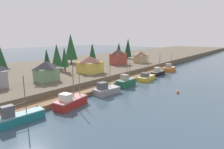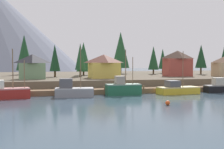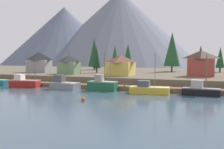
{
  "view_description": "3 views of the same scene",
  "coord_description": "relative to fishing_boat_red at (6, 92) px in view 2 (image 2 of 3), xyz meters",
  "views": [
    {
      "loc": [
        -45.32,
        -32.69,
        14.49
      ],
      "look_at": [
        -1.5,
        3.24,
        3.07
      ],
      "focal_mm": 30.13,
      "sensor_mm": 36.0,
      "label": 1
    },
    {
      "loc": [
        -16.41,
        -56.78,
        6.43
      ],
      "look_at": [
        -1.65,
        3.87,
        3.72
      ],
      "focal_mm": 48.19,
      "sensor_mm": 36.0,
      "label": 2
    },
    {
      "loc": [
        23.9,
        -58.73,
        7.99
      ],
      "look_at": [
        -0.35,
        3.53,
        3.36
      ],
      "focal_mm": 44.08,
      "sensor_mm": 36.0,
      "label": 3
    }
  ],
  "objects": [
    {
      "name": "ground_plane",
      "position": [
        21.97,
        22.26,
        -1.64
      ],
      "size": [
        400.0,
        400.0,
        1.0
      ],
      "primitive_type": "cube",
      "color": "#384C5B"
    },
    {
      "name": "dock",
      "position": [
        21.97,
        4.24,
        -0.64
      ],
      "size": [
        80.0,
        4.0,
        1.6
      ],
      "color": "brown",
      "rests_on": "ground_plane"
    },
    {
      "name": "shoreline_bank",
      "position": [
        21.97,
        34.26,
        0.11
      ],
      "size": [
        400.0,
        56.0,
        2.5
      ],
      "primitive_type": "cube",
      "color": "brown",
      "rests_on": "ground_plane"
    },
    {
      "name": "fishing_boat_red",
      "position": [
        0.0,
        0.0,
        0.0
      ],
      "size": [
        7.79,
        4.12,
        8.63
      ],
      "rotation": [
        0.0,
        0.0,
        0.16
      ],
      "color": "maroon",
      "rests_on": "ground_plane"
    },
    {
      "name": "fishing_boat_grey",
      "position": [
        11.53,
        0.15,
        -0.03
      ],
      "size": [
        7.22,
        3.94,
        8.97
      ],
      "rotation": [
        0.0,
        0.0,
        -0.11
      ],
      "color": "gray",
      "rests_on": "ground_plane"
    },
    {
      "name": "fishing_boat_green",
      "position": [
        21.17,
        0.77,
        0.16
      ],
      "size": [
        6.58,
        2.7,
        8.71
      ],
      "rotation": [
        0.0,
        0.0,
        0.0
      ],
      "color": "#1E5B3D",
      "rests_on": "ground_plane"
    },
    {
      "name": "fishing_boat_yellow",
      "position": [
        32.18,
        0.11,
        -0.21
      ],
      "size": [
        8.45,
        3.92,
        8.49
      ],
      "rotation": [
        0.0,
        0.0,
        0.1
      ],
      "color": "gold",
      "rests_on": "ground_plane"
    },
    {
      "name": "fishing_boat_black",
      "position": [
        42.56,
        0.81,
        -0.07
      ],
      "size": [
        7.34,
        2.66,
        8.17
      ],
      "rotation": [
        0.0,
        0.0,
        -0.03
      ],
      "color": "black",
      "rests_on": "ground_plane"
    },
    {
      "name": "house_green",
      "position": [
        4.13,
        15.23,
        4.2
      ],
      "size": [
        5.97,
        4.46,
        5.56
      ],
      "color": "#6B8E66",
      "rests_on": "shoreline_bank"
    },
    {
      "name": "house_yellow",
      "position": [
        20.55,
        15.28,
        4.22
      ],
      "size": [
        6.91,
        7.07,
        5.59
      ],
      "color": "gold",
      "rests_on": "shoreline_bank"
    },
    {
      "name": "house_red",
      "position": [
        41.53,
        19.28,
        4.84
      ],
      "size": [
        7.05,
        4.83,
        6.83
      ],
      "color": "#9E4238",
      "rests_on": "shoreline_bank"
    },
    {
      "name": "conifer_near_left",
      "position": [
        1.3,
        39.39,
        7.98
      ],
      "size": [
        4.85,
        4.85,
        12.01
      ],
      "color": "#4C3823",
      "rests_on": "shoreline_bank"
    },
    {
      "name": "conifer_near_right",
      "position": [
        40.48,
        33.94,
        6.38
      ],
      "size": [
        3.29,
        3.29,
        8.7
      ],
      "color": "#4C3823",
      "rests_on": "shoreline_bank"
    },
    {
      "name": "conifer_mid_left",
      "position": [
        15.96,
        22.83,
        6.56
      ],
      "size": [
        2.74,
        2.74,
        8.68
      ],
      "color": "#4C3823",
      "rests_on": "shoreline_bank"
    },
    {
      "name": "conifer_mid_right",
      "position": [
        9.52,
        23.37,
        6.24
      ],
      "size": [
        2.72,
        2.72,
        8.35
      ],
      "color": "#4C3823",
      "rests_on": "shoreline_bank"
    },
    {
      "name": "conifer_back_left",
      "position": [
        53.71,
        28.25,
        6.86
      ],
      "size": [
        3.45,
        3.45,
        9.07
      ],
      "color": "#4C3823",
      "rests_on": "shoreline_bank"
    },
    {
      "name": "conifer_back_right",
      "position": [
        46.24,
        40.12,
        6.21
      ],
      "size": [
        2.84,
        2.84,
        8.31
      ],
      "color": "#4C3823",
      "rests_on": "shoreline_bank"
    },
    {
      "name": "conifer_centre",
      "position": [
        17.84,
        30.03,
        6.62
      ],
      "size": [
        4.07,
        4.07,
        9.42
      ],
      "color": "#4C3823",
      "rests_on": "shoreline_bank"
    },
    {
      "name": "conifer_far_left",
      "position": [
        30.94,
        38.1,
        8.97
      ],
      "size": [
        5.6,
        5.6,
        13.36
      ],
      "color": "#4C3823",
      "rests_on": "shoreline_bank"
    },
    {
      "name": "channel_buoy",
      "position": [
        23.85,
        -13.91,
        -0.79
      ],
      "size": [
        0.7,
        0.7,
        0.7
      ],
      "primitive_type": "sphere",
      "color": "#E04C19",
      "rests_on": "ground_plane"
    }
  ]
}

